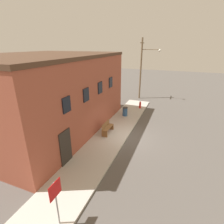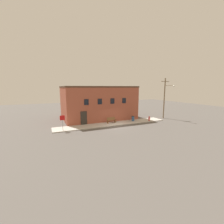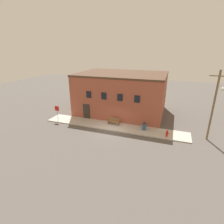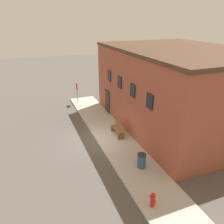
{
  "view_description": "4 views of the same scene",
  "coord_description": "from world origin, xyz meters",
  "px_view_note": "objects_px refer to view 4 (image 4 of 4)",
  "views": [
    {
      "loc": [
        -11.63,
        -3.2,
        6.75
      ],
      "look_at": [
        -0.2,
        1.27,
        2.0
      ],
      "focal_mm": 28.0,
      "sensor_mm": 36.0,
      "label": 1
    },
    {
      "loc": [
        -9.82,
        -20.11,
        5.86
      ],
      "look_at": [
        -0.2,
        1.27,
        2.0
      ],
      "focal_mm": 24.0,
      "sensor_mm": 36.0,
      "label": 2
    },
    {
      "loc": [
        6.66,
        -18.04,
        9.47
      ],
      "look_at": [
        -0.2,
        1.27,
        2.0
      ],
      "focal_mm": 28.0,
      "sensor_mm": 36.0,
      "label": 3
    },
    {
      "loc": [
        12.93,
        -3.9,
        8.08
      ],
      "look_at": [
        -0.2,
        1.27,
        2.0
      ],
      "focal_mm": 35.0,
      "sensor_mm": 36.0,
      "label": 4
    }
  ],
  "objects_px": {
    "stop_sign": "(77,89)",
    "bench": "(118,129)",
    "trash_bin": "(141,161)",
    "fire_hydrant": "(153,200)"
  },
  "relations": [
    {
      "from": "stop_sign",
      "to": "bench",
      "type": "distance_m",
      "value": 7.87
    },
    {
      "from": "stop_sign",
      "to": "trash_bin",
      "type": "bearing_deg",
      "value": 4.77
    },
    {
      "from": "stop_sign",
      "to": "bench",
      "type": "relative_size",
      "value": 1.44
    },
    {
      "from": "fire_hydrant",
      "to": "bench",
      "type": "height_order",
      "value": "bench"
    },
    {
      "from": "fire_hydrant",
      "to": "trash_bin",
      "type": "bearing_deg",
      "value": 161.74
    },
    {
      "from": "stop_sign",
      "to": "trash_bin",
      "type": "distance_m",
      "value": 11.81
    },
    {
      "from": "trash_bin",
      "to": "fire_hydrant",
      "type": "bearing_deg",
      "value": -18.26
    },
    {
      "from": "bench",
      "to": "stop_sign",
      "type": "bearing_deg",
      "value": -171.16
    },
    {
      "from": "fire_hydrant",
      "to": "stop_sign",
      "type": "xyz_separation_m",
      "value": [
        -14.47,
        -0.08,
        1.04
      ]
    },
    {
      "from": "bench",
      "to": "trash_bin",
      "type": "distance_m",
      "value": 4.02
    }
  ]
}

